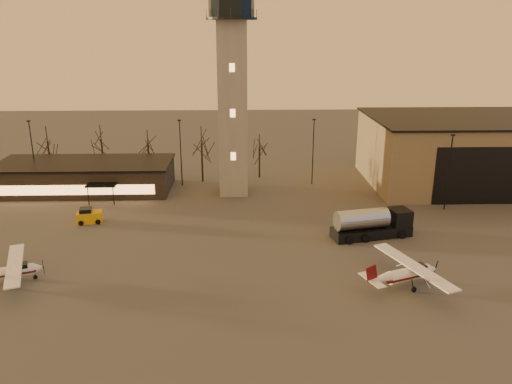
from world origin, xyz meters
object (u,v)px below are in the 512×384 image
cessna_rear (12,274)px  terminal (85,176)px  fuel_truck (371,226)px  control_tower (232,79)px  service_cart (89,217)px  cessna_front (410,276)px  hangar (469,151)px

cessna_rear → terminal: bearing=72.6°
cessna_rear → fuel_truck: 37.80m
control_tower → cessna_rear: 37.05m
control_tower → service_cart: size_ratio=10.07×
terminal → fuel_truck: (37.96, -18.78, -0.81)m
control_tower → terminal: size_ratio=1.28×
terminal → cessna_front: (38.66, -30.37, -1.16)m
control_tower → cessna_front: control_tower is taller
control_tower → cessna_rear: bearing=-127.5°
hangar → control_tower: bearing=-173.7°
control_tower → hangar: size_ratio=1.07×
control_tower → fuel_truck: 27.59m
fuel_truck → service_cart: bearing=158.2°
cessna_rear → fuel_truck: (36.46, 9.94, 0.43)m
cessna_front → hangar: bearing=38.4°
terminal → cessna_rear: 28.79m
control_tower → hangar: 37.90m
control_tower → cessna_front: bearing=-59.6°
hangar → cessna_front: size_ratio=2.97×
cessna_front → service_cart: size_ratio=3.18×
control_tower → cessna_front: size_ratio=3.16×
cessna_front → service_cart: 38.42m
cessna_front → cessna_rear: size_ratio=1.08×
cessna_front → fuel_truck: 11.62m
control_tower → cessna_front: 36.31m
control_tower → service_cart: control_tower is taller
cessna_front → fuel_truck: bearing=72.7°
control_tower → hangar: bearing=6.3°
control_tower → fuel_truck: size_ratio=3.41×
terminal → cessna_front: size_ratio=2.47×
control_tower → cessna_rear: size_ratio=3.42×
cessna_front → cessna_rear: 37.21m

